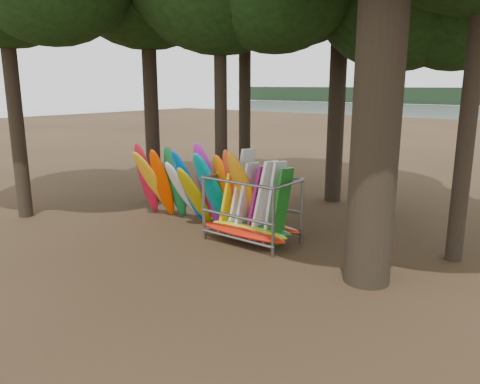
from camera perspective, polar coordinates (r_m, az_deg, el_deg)
The scene contains 3 objects.
ground at distance 13.93m, azimuth -3.84°, elevation -6.71°, with size 120.00×120.00×0.00m, color #47331E.
kayak_row at distance 15.71m, azimuth -5.38°, elevation 0.48°, with size 5.31×2.21×3.07m.
storage_rack at distance 14.12m, azimuth 1.49°, elevation -2.41°, with size 3.10×1.57×2.82m.
Camera 1 is at (8.84, -9.69, 4.69)m, focal length 35.00 mm.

